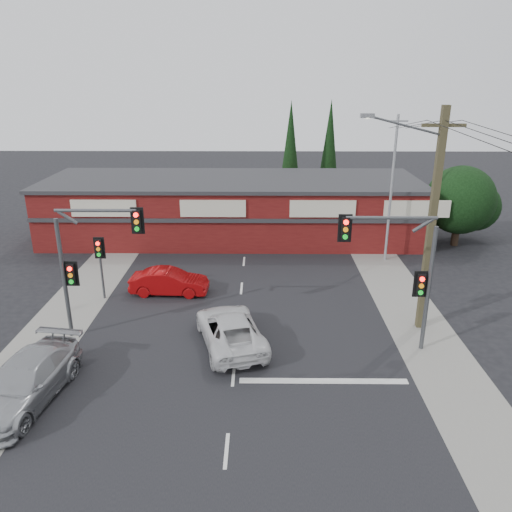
{
  "coord_description": "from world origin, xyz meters",
  "views": [
    {
      "loc": [
        1.05,
        -17.94,
        11.14
      ],
      "look_at": [
        0.85,
        3.0,
        3.51
      ],
      "focal_mm": 35.0,
      "sensor_mm": 36.0,
      "label": 1
    }
  ],
  "objects_px": {
    "white_suv": "(230,329)",
    "shop_building": "(232,207)",
    "utility_pole": "(429,216)",
    "red_sedan": "(169,282)",
    "silver_suv": "(25,382)"
  },
  "relations": [
    {
      "from": "white_suv",
      "to": "utility_pole",
      "type": "xyz_separation_m",
      "value": [
        8.62,
        1.68,
        4.67
      ]
    },
    {
      "from": "utility_pole",
      "to": "white_suv",
      "type": "bearing_deg",
      "value": -168.95
    },
    {
      "from": "white_suv",
      "to": "red_sedan",
      "type": "height_order",
      "value": "white_suv"
    },
    {
      "from": "white_suv",
      "to": "shop_building",
      "type": "distance_m",
      "value": 15.76
    },
    {
      "from": "white_suv",
      "to": "silver_suv",
      "type": "relative_size",
      "value": 0.96
    },
    {
      "from": "silver_suv",
      "to": "shop_building",
      "type": "relative_size",
      "value": 0.2
    },
    {
      "from": "white_suv",
      "to": "red_sedan",
      "type": "xyz_separation_m",
      "value": [
        -3.59,
        5.35,
        -0.04
      ]
    },
    {
      "from": "white_suv",
      "to": "shop_building",
      "type": "height_order",
      "value": "shop_building"
    },
    {
      "from": "white_suv",
      "to": "utility_pole",
      "type": "bearing_deg",
      "value": 175.26
    },
    {
      "from": "white_suv",
      "to": "utility_pole",
      "type": "distance_m",
      "value": 9.95
    },
    {
      "from": "shop_building",
      "to": "utility_pole",
      "type": "xyz_separation_m",
      "value": [
        9.36,
        -14.0,
        3.26
      ]
    },
    {
      "from": "white_suv",
      "to": "shop_building",
      "type": "relative_size",
      "value": 0.19
    },
    {
      "from": "white_suv",
      "to": "silver_suv",
      "type": "height_order",
      "value": "silver_suv"
    },
    {
      "from": "white_suv",
      "to": "shop_building",
      "type": "bearing_deg",
      "value": -103.09
    },
    {
      "from": "shop_building",
      "to": "utility_pole",
      "type": "distance_m",
      "value": 17.15
    }
  ]
}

